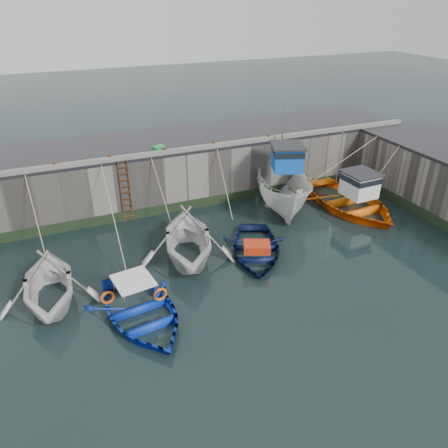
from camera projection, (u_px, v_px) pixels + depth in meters
name	position (u px, v px, depth m)	size (l,w,h in m)	color
ground	(249.00, 335.00, 14.82)	(120.00, 120.00, 0.00)	black
quay_back	(152.00, 170.00, 24.26)	(30.00, 5.00, 3.00)	slate
road_back	(150.00, 143.00, 23.51)	(30.00, 5.00, 0.16)	black
kerb_back	(161.00, 153.00, 21.52)	(30.00, 0.30, 0.20)	slate
algae_back	(166.00, 209.00, 22.79)	(30.00, 0.08, 0.50)	black
ladder	(126.00, 192.00, 21.43)	(0.51, 0.08, 3.20)	#3F1E0F
boat_near_white	(52.00, 302.00, 16.40)	(3.92, 4.54, 2.39)	silver
boat_near_white_rope	(46.00, 250.00, 19.65)	(0.04, 3.97, 3.10)	tan
boat_near_blue	(142.00, 317.00, 15.62)	(3.52, 4.92, 1.02)	#0B2EB0
boat_near_blue_rope	(115.00, 249.00, 19.75)	(0.04, 5.80, 3.10)	tan
boat_near_blacktrim	(188.00, 258.00, 19.10)	(4.37, 5.06, 2.67)	silver
boat_near_blacktrim_rope	(165.00, 223.00, 21.98)	(0.04, 3.33, 3.10)	tan
boat_near_navy	(255.00, 253.00, 19.43)	(3.20, 4.48, 0.93)	#09133D
boat_near_navy_rope	(221.00, 216.00, 22.63)	(0.04, 3.89, 3.10)	tan
boat_far_white	(283.00, 187.00, 23.17)	(4.91, 7.42, 5.68)	silver
boat_far_orange	(350.00, 201.00, 23.26)	(4.79, 6.51, 4.31)	orange
fish_crate	(159.00, 149.00, 21.81)	(0.58, 0.45, 0.32)	#18883C
bollard_a	(54.00, 165.00, 19.87)	(0.18, 0.18, 0.28)	#3F1E0F
bollard_b	(110.00, 158.00, 20.72)	(0.18, 0.18, 0.28)	#3F1E0F
bollard_c	(165.00, 151.00, 21.65)	(0.18, 0.18, 0.28)	#3F1E0F
bollard_d	(213.00, 144.00, 22.54)	(0.18, 0.18, 0.28)	#3F1E0F
bollard_e	(268.00, 137.00, 23.63)	(0.18, 0.18, 0.28)	#3F1E0F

